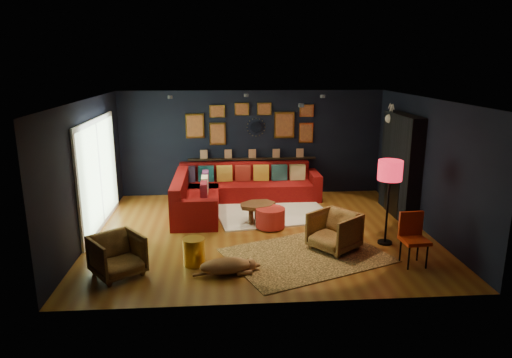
{
  "coord_description": "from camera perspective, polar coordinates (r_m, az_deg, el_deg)",
  "views": [
    {
      "loc": [
        -0.73,
        -8.46,
        3.27
      ],
      "look_at": [
        -0.08,
        0.3,
        1.01
      ],
      "focal_mm": 32.0,
      "sensor_mm": 36.0,
      "label": 1
    }
  ],
  "objects": [
    {
      "name": "armchair_right",
      "position": [
        8.27,
        9.75,
        -6.22
      ],
      "size": [
        1.01,
        1.01,
        0.76
      ],
      "primitive_type": "imported",
      "rotation": [
        0.0,
        0.0,
        -0.9
      ],
      "color": "#C2803A",
      "rests_on": "ground"
    },
    {
      "name": "armchair_left",
      "position": [
        7.54,
        -16.96,
        -8.9
      ],
      "size": [
        0.97,
        0.96,
        0.73
      ],
      "primitive_type": "imported",
      "rotation": [
        0.0,
        0.0,
        0.65
      ],
      "color": "#C2803A",
      "rests_on": "ground"
    },
    {
      "name": "room_walls",
      "position": [
        8.65,
        0.69,
        3.27
      ],
      "size": [
        6.5,
        6.5,
        6.5
      ],
      "color": "black",
      "rests_on": "ground"
    },
    {
      "name": "gallery_wall",
      "position": [
        11.29,
        -0.56,
        7.01
      ],
      "size": [
        3.15,
        0.04,
        1.02
      ],
      "color": "gold",
      "rests_on": "room_walls"
    },
    {
      "name": "dog",
      "position": [
        7.34,
        -3.86,
        -10.43
      ],
      "size": [
        1.16,
        0.67,
        0.35
      ],
      "primitive_type": null,
      "rotation": [
        0.0,
        0.0,
        0.12
      ],
      "color": "#BC7B4B",
      "rests_on": "leopard_rug"
    },
    {
      "name": "sectional",
      "position": [
        10.68,
        -3.45,
        -1.6
      ],
      "size": [
        3.41,
        2.69,
        0.86
      ],
      "color": "maroon",
      "rests_on": "ground"
    },
    {
      "name": "gold_stool",
      "position": [
        7.69,
        -7.75,
        -8.98
      ],
      "size": [
        0.37,
        0.37,
        0.46
      ],
      "primitive_type": "cylinder",
      "color": "gold",
      "rests_on": "ground"
    },
    {
      "name": "leopard_rug",
      "position": [
        8.08,
        6.3,
        -9.46
      ],
      "size": [
        3.13,
        2.71,
        0.01
      ],
      "primitive_type": "cube",
      "rotation": [
        0.0,
        0.0,
        0.38
      ],
      "color": "tan",
      "rests_on": "ground"
    },
    {
      "name": "floor",
      "position": [
        9.1,
        0.66,
        -6.63
      ],
      "size": [
        6.5,
        6.5,
        0.0
      ],
      "primitive_type": "plane",
      "color": "brown",
      "rests_on": "ground"
    },
    {
      "name": "fireplace",
      "position": [
        10.35,
        17.55,
        1.23
      ],
      "size": [
        0.31,
        1.6,
        2.2
      ],
      "color": "black",
      "rests_on": "ground"
    },
    {
      "name": "pouf",
      "position": [
        9.22,
        1.8,
        -4.83
      ],
      "size": [
        0.59,
        0.59,
        0.39
      ],
      "primitive_type": "cylinder",
      "color": "maroon",
      "rests_on": "shag_rug"
    },
    {
      "name": "sunburst_mirror",
      "position": [
        11.32,
        0.01,
        6.47
      ],
      "size": [
        0.47,
        0.16,
        0.47
      ],
      "color": "silver",
      "rests_on": "room_walls"
    },
    {
      "name": "ledge",
      "position": [
        11.41,
        -0.47,
        2.56
      ],
      "size": [
        3.2,
        0.12,
        0.04
      ],
      "primitive_type": "cube",
      "color": "black",
      "rests_on": "room_walls"
    },
    {
      "name": "coffee_table",
      "position": [
        9.47,
        0.21,
        -3.53
      ],
      "size": [
        0.95,
        0.84,
        0.4
      ],
      "rotation": [
        0.0,
        0.0,
        0.38
      ],
      "color": "brown",
      "rests_on": "shag_rug"
    },
    {
      "name": "shag_rug",
      "position": [
        10.13,
        2.1,
        -4.29
      ],
      "size": [
        2.68,
        2.14,
        0.03
      ],
      "primitive_type": "cube",
      "rotation": [
        0.0,
        0.0,
        0.16
      ],
      "color": "silver",
      "rests_on": "ground"
    },
    {
      "name": "floor_lamp",
      "position": [
        8.48,
        16.4,
        0.57
      ],
      "size": [
        0.44,
        0.44,
        1.58
      ],
      "color": "black",
      "rests_on": "ground"
    },
    {
      "name": "orange_chair",
      "position": [
        8.0,
        19.02,
        -6.54
      ],
      "size": [
        0.44,
        0.44,
        0.87
      ],
      "rotation": [
        0.0,
        0.0,
        0.06
      ],
      "color": "black",
      "rests_on": "ground"
    },
    {
      "name": "ceiling_spots",
      "position": [
        9.31,
        0.28,
        10.07
      ],
      "size": [
        3.3,
        2.5,
        0.06
      ],
      "color": "black",
      "rests_on": "room_walls"
    },
    {
      "name": "deer_head",
      "position": [
        10.66,
        17.22,
        7.24
      ],
      "size": [
        0.5,
        0.28,
        0.45
      ],
      "color": "white",
      "rests_on": "fireplace"
    },
    {
      "name": "sliding_door",
      "position": [
        9.64,
        -19.06,
        0.63
      ],
      "size": [
        0.06,
        2.8,
        2.2
      ],
      "color": "white",
      "rests_on": "ground"
    }
  ]
}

